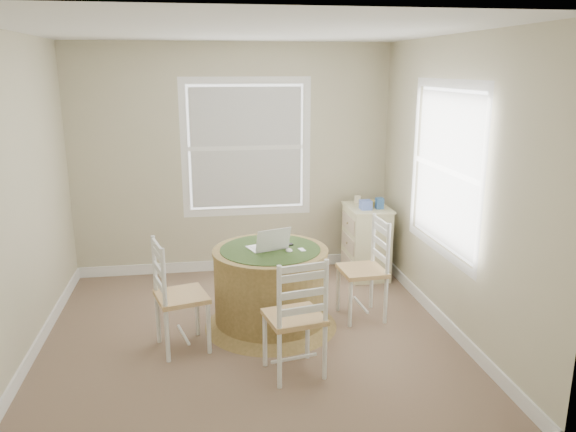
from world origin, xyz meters
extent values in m
cube|color=#7E6450|center=(0.00, 0.00, -0.01)|extent=(3.60, 3.60, 0.02)
cube|color=white|center=(0.00, 0.00, 2.61)|extent=(3.60, 3.60, 0.02)
cube|color=#B9B391|center=(0.00, 1.81, 1.30)|extent=(3.60, 0.02, 2.60)
cube|color=#B9B391|center=(0.00, -1.81, 1.30)|extent=(3.60, 0.02, 2.60)
cube|color=#B9B391|center=(-1.81, 0.00, 1.30)|extent=(0.02, 3.60, 2.60)
cube|color=#B9B391|center=(1.81, 0.00, 1.30)|extent=(0.02, 3.60, 2.60)
cube|color=white|center=(0.00, 1.79, 0.06)|extent=(3.60, 0.02, 0.12)
cube|color=white|center=(-1.79, 0.00, 0.06)|extent=(0.02, 3.60, 0.12)
cube|color=white|center=(1.79, 0.00, 0.06)|extent=(0.02, 3.60, 0.12)
cylinder|color=#9D8046|center=(0.22, 0.23, 0.40)|extent=(1.02, 1.02, 0.66)
cone|color=#9D8046|center=(0.22, 0.23, 0.04)|extent=(1.22, 1.22, 0.07)
cylinder|color=#9D8046|center=(0.22, 0.23, 0.73)|extent=(1.04, 1.04, 0.03)
cylinder|color=#334D21|center=(0.22, 0.23, 0.74)|extent=(0.90, 0.90, 0.01)
cone|color=#334D21|center=(0.22, 0.23, 0.69)|extent=(1.00, 1.00, 0.10)
cube|color=white|center=(0.19, 0.28, 0.75)|extent=(0.38, 0.32, 0.02)
cube|color=silver|center=(0.19, 0.28, 0.76)|extent=(0.29, 0.20, 0.00)
cube|color=black|center=(0.23, 0.14, 0.86)|extent=(0.33, 0.16, 0.21)
ellipsoid|color=white|center=(0.37, 0.15, 0.75)|extent=(0.08, 0.10, 0.03)
cube|color=#B7BABF|center=(0.49, 0.16, 0.74)|extent=(0.06, 0.10, 0.02)
cube|color=black|center=(0.40, 0.31, 0.75)|extent=(0.07, 0.06, 0.02)
cube|color=beige|center=(1.46, 1.36, 0.40)|extent=(0.43, 0.59, 0.80)
cube|color=beige|center=(1.46, 1.36, 0.81)|extent=(0.46, 0.62, 0.02)
cube|color=#C2AC8F|center=(1.23, 1.36, 0.16)|extent=(0.01, 0.50, 0.17)
cube|color=#C2AC8F|center=(1.23, 1.36, 0.40)|extent=(0.01, 0.50, 0.17)
cube|color=#C2AC8F|center=(1.23, 1.36, 0.64)|extent=(0.01, 0.50, 0.17)
cube|color=#556FC4|center=(1.40, 1.24, 0.87)|extent=(0.12, 0.12, 0.10)
cube|color=gold|center=(1.52, 1.38, 0.85)|extent=(0.15, 0.10, 0.06)
cube|color=#2E568B|center=(1.57, 1.24, 0.88)|extent=(0.08, 0.08, 0.12)
cylinder|color=beige|center=(1.39, 1.53, 0.86)|extent=(0.07, 0.07, 0.09)
camera|label=1|loc=(-0.38, -4.52, 2.32)|focal=35.00mm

